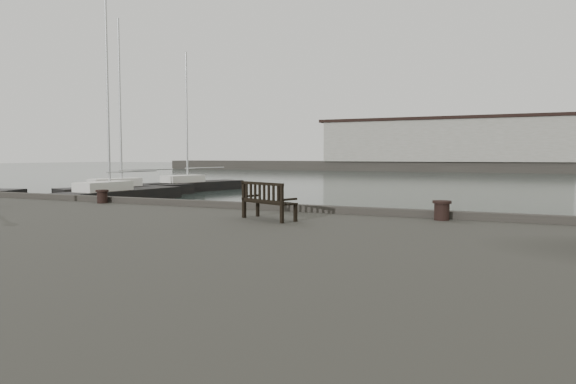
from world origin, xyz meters
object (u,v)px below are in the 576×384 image
yacht_b (128,193)px  yacht_d (192,188)px  bollard_right (442,210)px  yacht_c (116,198)px  bench (268,208)px  bollard_left (102,196)px

yacht_b → yacht_d: size_ratio=1.10×
bollard_right → yacht_b: yacht_b is taller
bollard_right → yacht_c: size_ratio=0.03×
yacht_c → yacht_d: yacht_c is taller
bench → yacht_c: yacht_c is taller
bollard_left → yacht_c: bearing=131.8°
bollard_left → yacht_b: (-14.99, 17.98, -1.52)m
bench → yacht_d: size_ratio=0.12×
bench → yacht_b: size_ratio=0.11×
yacht_b → bollard_left: bearing=-29.8°
bollard_right → yacht_b: bearing=144.7°
bollard_left → yacht_d: bearing=119.5°
yacht_b → yacht_c: (2.59, -4.08, -0.00)m
bollard_right → yacht_d: size_ratio=0.04×
bollard_left → yacht_d: yacht_d is taller
bollard_left → bollard_right: 10.43m
yacht_b → yacht_c: size_ratio=1.00×
bollard_left → bench: bearing=-13.7°
yacht_d → bollard_left: bearing=-44.8°
yacht_c → yacht_d: bearing=102.9°
bollard_right → yacht_c: bearing=148.6°
bench → bollard_right: bench is taller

